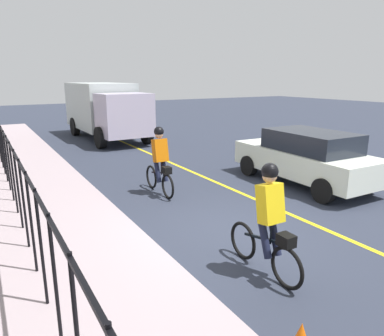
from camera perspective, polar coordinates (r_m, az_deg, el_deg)
name	(u,v)px	position (r m, az deg, el deg)	size (l,w,h in m)	color
ground_plane	(235,229)	(7.55, 6.86, -9.70)	(80.00, 80.00, 0.00)	#2C3140
lane_line_centre	(290,214)	(8.55, 15.48, -7.16)	(36.00, 0.12, 0.01)	yellow
sidewalk	(65,270)	(6.25, -19.68, -15.09)	(40.00, 3.20, 0.15)	#A5939A
iron_fence	(22,189)	(6.70, -25.57, -3.06)	(15.23, 0.04, 1.60)	black
cyclist_lead	(160,161)	(9.44, -5.15, 1.11)	(1.71, 0.36, 1.83)	black
cyclist_follow	(268,221)	(5.66, 12.14, -8.29)	(1.71, 0.36, 1.83)	black
patrol_sedan	(306,156)	(10.88, 17.78, 1.77)	(4.45, 2.02, 1.58)	white
box_truck_background	(105,108)	(18.83, -13.77, 9.31)	(6.76, 2.65, 2.78)	#B5C0BD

